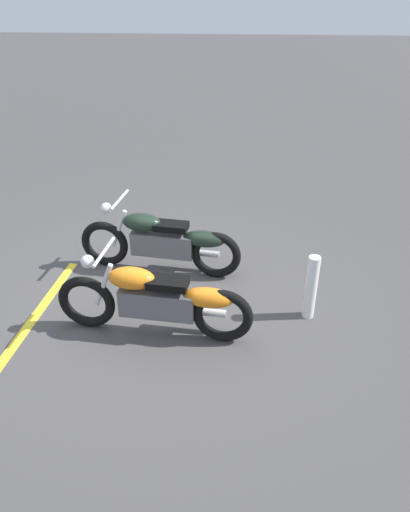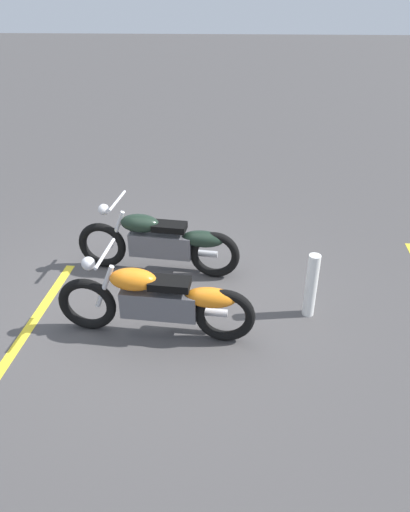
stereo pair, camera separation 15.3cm
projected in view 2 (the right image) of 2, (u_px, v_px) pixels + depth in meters
name	position (u px, v px, depth m)	size (l,w,h in m)	color
ground_plane	(148.00, 299.00, 6.14)	(60.00, 60.00, 0.00)	#474444
motorcycle_bright_foreground	(160.00, 301.00, 5.32)	(2.23, 0.62, 1.04)	black
motorcycle_dark_foreground	(161.00, 242.00, 6.47)	(2.23, 0.62, 1.04)	black
bollard_post	(311.00, 286.00, 5.67)	(0.14, 0.14, 0.82)	white
parking_stripe_near	(21.00, 340.00, 5.46)	(3.20, 0.12, 0.01)	yellow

